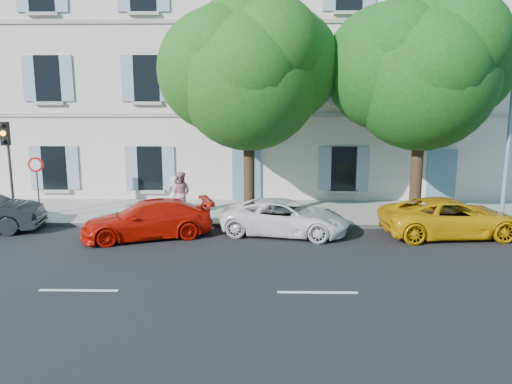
{
  "coord_description": "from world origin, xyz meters",
  "views": [
    {
      "loc": [
        -1.27,
        -15.75,
        4.79
      ],
      "look_at": [
        -1.66,
        2.0,
        1.4
      ],
      "focal_mm": 35.0,
      "sensor_mm": 36.0,
      "label": 1
    }
  ],
  "objects_px": {
    "tree_left": "(249,78)",
    "car_red_coupe": "(148,219)",
    "traffic_light": "(7,150)",
    "pedestrian_b": "(181,193)",
    "car_yellow_supercar": "(451,217)",
    "pedestrian_a": "(174,196)",
    "tree_right": "(422,76)",
    "car_white_coupe": "(285,217)",
    "road_sign": "(37,175)"
  },
  "relations": [
    {
      "from": "car_white_coupe",
      "to": "pedestrian_a",
      "type": "xyz_separation_m",
      "value": [
        -4.33,
        2.17,
        0.33
      ]
    },
    {
      "from": "car_white_coupe",
      "to": "tree_right",
      "type": "bearing_deg",
      "value": -60.88
    },
    {
      "from": "traffic_light",
      "to": "pedestrian_b",
      "type": "xyz_separation_m",
      "value": [
        6.29,
        1.02,
        -1.84
      ]
    },
    {
      "from": "car_white_coupe",
      "to": "traffic_light",
      "type": "distance_m",
      "value": 10.69
    },
    {
      "from": "pedestrian_b",
      "to": "road_sign",
      "type": "bearing_deg",
      "value": 23.18
    },
    {
      "from": "car_white_coupe",
      "to": "tree_right",
      "type": "height_order",
      "value": "tree_right"
    },
    {
      "from": "road_sign",
      "to": "pedestrian_b",
      "type": "height_order",
      "value": "road_sign"
    },
    {
      "from": "car_white_coupe",
      "to": "car_yellow_supercar",
      "type": "height_order",
      "value": "car_yellow_supercar"
    },
    {
      "from": "tree_right",
      "to": "pedestrian_b",
      "type": "bearing_deg",
      "value": 175.39
    },
    {
      "from": "car_red_coupe",
      "to": "car_white_coupe",
      "type": "distance_m",
      "value": 4.78
    },
    {
      "from": "traffic_light",
      "to": "pedestrian_a",
      "type": "relative_size",
      "value": 2.35
    },
    {
      "from": "pedestrian_b",
      "to": "tree_right",
      "type": "bearing_deg",
      "value": -173.15
    },
    {
      "from": "pedestrian_a",
      "to": "traffic_light",
      "type": "bearing_deg",
      "value": -33.5
    },
    {
      "from": "car_red_coupe",
      "to": "pedestrian_b",
      "type": "bearing_deg",
      "value": 147.89
    },
    {
      "from": "car_white_coupe",
      "to": "traffic_light",
      "type": "height_order",
      "value": "traffic_light"
    },
    {
      "from": "car_white_coupe",
      "to": "traffic_light",
      "type": "xyz_separation_m",
      "value": [
        -10.38,
        1.28,
        2.24
      ]
    },
    {
      "from": "tree_left",
      "to": "pedestrian_b",
      "type": "height_order",
      "value": "tree_left"
    },
    {
      "from": "tree_left",
      "to": "pedestrian_b",
      "type": "bearing_deg",
      "value": 164.89
    },
    {
      "from": "car_red_coupe",
      "to": "pedestrian_a",
      "type": "height_order",
      "value": "pedestrian_a"
    },
    {
      "from": "car_red_coupe",
      "to": "car_yellow_supercar",
      "type": "height_order",
      "value": "car_yellow_supercar"
    },
    {
      "from": "tree_left",
      "to": "traffic_light",
      "type": "bearing_deg",
      "value": -178.27
    },
    {
      "from": "road_sign",
      "to": "pedestrian_a",
      "type": "bearing_deg",
      "value": 10.79
    },
    {
      "from": "pedestrian_b",
      "to": "traffic_light",
      "type": "bearing_deg",
      "value": 20.65
    },
    {
      "from": "car_red_coupe",
      "to": "tree_left",
      "type": "distance_m",
      "value": 6.26
    },
    {
      "from": "pedestrian_b",
      "to": "tree_left",
      "type": "bearing_deg",
      "value": 176.34
    },
    {
      "from": "traffic_light",
      "to": "tree_left",
      "type": "bearing_deg",
      "value": 1.73
    },
    {
      "from": "car_yellow_supercar",
      "to": "tree_left",
      "type": "distance_m",
      "value": 8.71
    },
    {
      "from": "pedestrian_a",
      "to": "pedestrian_b",
      "type": "distance_m",
      "value": 0.29
    },
    {
      "from": "car_yellow_supercar",
      "to": "tree_right",
      "type": "relative_size",
      "value": 0.57
    },
    {
      "from": "tree_left",
      "to": "traffic_light",
      "type": "distance_m",
      "value": 9.42
    },
    {
      "from": "road_sign",
      "to": "traffic_light",
      "type": "bearing_deg",
      "value": 176.54
    },
    {
      "from": "tree_left",
      "to": "car_red_coupe",
      "type": "bearing_deg",
      "value": -148.92
    },
    {
      "from": "pedestrian_b",
      "to": "car_white_coupe",
      "type": "bearing_deg",
      "value": 162.04
    },
    {
      "from": "tree_left",
      "to": "road_sign",
      "type": "relative_size",
      "value": 3.4
    },
    {
      "from": "car_white_coupe",
      "to": "pedestrian_b",
      "type": "height_order",
      "value": "pedestrian_b"
    },
    {
      "from": "tree_right",
      "to": "road_sign",
      "type": "xyz_separation_m",
      "value": [
        -14.29,
        -0.35,
        -3.63
      ]
    },
    {
      "from": "pedestrian_a",
      "to": "car_red_coupe",
      "type": "bearing_deg",
      "value": 39.21
    },
    {
      "from": "car_red_coupe",
      "to": "pedestrian_a",
      "type": "bearing_deg",
      "value": 152.34
    },
    {
      "from": "traffic_light",
      "to": "pedestrian_a",
      "type": "height_order",
      "value": "traffic_light"
    },
    {
      "from": "car_white_coupe",
      "to": "car_red_coupe",
      "type": "bearing_deg",
      "value": 107.75
    },
    {
      "from": "car_yellow_supercar",
      "to": "pedestrian_b",
      "type": "distance_m",
      "value": 10.14
    },
    {
      "from": "car_red_coupe",
      "to": "road_sign",
      "type": "bearing_deg",
      "value": -129.49
    },
    {
      "from": "car_white_coupe",
      "to": "tree_left",
      "type": "relative_size",
      "value": 0.54
    },
    {
      "from": "car_yellow_supercar",
      "to": "traffic_light",
      "type": "bearing_deg",
      "value": 79.67
    },
    {
      "from": "car_white_coupe",
      "to": "tree_left",
      "type": "bearing_deg",
      "value": 51.98
    },
    {
      "from": "tree_right",
      "to": "pedestrian_b",
      "type": "distance_m",
      "value": 10.15
    },
    {
      "from": "tree_left",
      "to": "traffic_light",
      "type": "relative_size",
      "value": 2.21
    },
    {
      "from": "tree_left",
      "to": "tree_right",
      "type": "relative_size",
      "value": 0.98
    },
    {
      "from": "tree_right",
      "to": "car_white_coupe",
      "type": "bearing_deg",
      "value": -162.49
    },
    {
      "from": "tree_left",
      "to": "pedestrian_a",
      "type": "relative_size",
      "value": 5.18
    }
  ]
}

